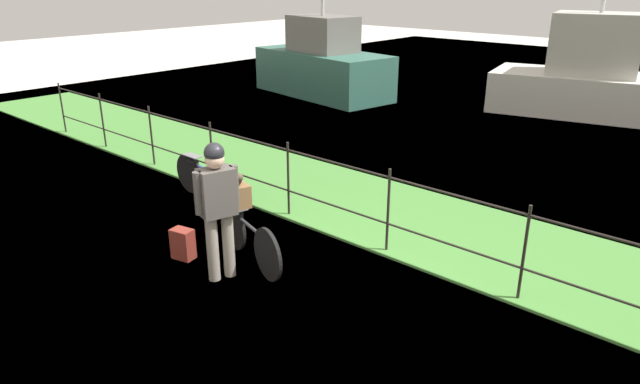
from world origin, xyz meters
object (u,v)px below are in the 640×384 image
moored_boat_near (323,66)px  bicycle_main (249,237)px  cyclist_person (217,200)px  terrier_dog (236,179)px  wooden_crate (236,195)px  moored_boat_mid (590,79)px  mooring_bollard (228,197)px  bicycle_parked (207,179)px  backpack_on_paving (183,244)px

moored_boat_near → bicycle_main: bearing=-53.4°
cyclist_person → terrier_dog: bearing=121.1°
wooden_crate → moored_boat_mid: 11.22m
wooden_crate → moored_boat_mid: bearing=86.3°
mooring_bollard → moored_boat_near: size_ratio=0.10×
bicycle_main → terrier_dog: 0.75m
bicycle_main → terrier_dog: bearing=163.6°
cyclist_person → bicycle_parked: bearing=145.8°
backpack_on_paving → mooring_bollard: mooring_bollard is taller
terrier_dog → moored_boat_near: moored_boat_near is taller
terrier_dog → wooden_crate: bearing=163.6°
cyclist_person → moored_boat_mid: bearing=88.3°
terrier_dog → mooring_bollard: (-1.18, 0.80, -0.78)m
wooden_crate → terrier_dog: bearing=-16.4°
backpack_on_paving → moored_boat_near: size_ratio=0.09×
cyclist_person → moored_boat_near: moored_boat_near is taller
bicycle_main → wooden_crate: 0.57m
moored_boat_mid → moored_boat_near: bearing=-158.4°
wooden_crate → bicycle_parked: wooden_crate is taller
backpack_on_paving → terrier_dog: bearing=41.7°
bicycle_parked → cyclist_person: bearing=-34.2°
bicycle_main → backpack_on_paving: size_ratio=3.93×
bicycle_main → mooring_bollard: 1.74m
terrier_dog → mooring_bollard: bearing=145.9°
wooden_crate → mooring_bollard: 1.51m
terrier_dog → backpack_on_paving: (-0.41, -0.59, -0.82)m
mooring_bollard → moored_boat_mid: 10.59m
bicycle_main → moored_boat_mid: size_ratio=0.31×
bicycle_main → cyclist_person: size_ratio=0.93×
bicycle_main → mooring_bollard: size_ratio=3.24×
terrier_dog → mooring_bollard: terrier_dog is taller
mooring_bollard → moored_boat_near: bearing=122.4°
backpack_on_paving → bicycle_parked: bearing=120.3°
moored_boat_near → terrier_dog: bearing=-54.5°
moored_boat_mid → backpack_on_paving: bearing=-95.4°
wooden_crate → bicycle_main: bearing=-16.4°
bicycle_parked → moored_boat_near: moored_boat_near is taller
cyclist_person → backpack_on_paving: size_ratio=4.21×
moored_boat_near → backpack_on_paving: bearing=-58.1°
moored_boat_near → moored_boat_mid: 7.29m
cyclist_person → bicycle_parked: (-2.16, 1.47, -0.65)m
wooden_crate → moored_boat_mid: (0.72, 11.20, 0.11)m
bicycle_main → moored_boat_mid: (0.39, 11.30, 0.56)m
cyclist_person → bicycle_main: bearing=94.0°
bicycle_parked → moored_boat_near: (-4.27, 7.63, 0.51)m
bicycle_main → terrier_dog: (-0.31, 0.09, 0.68)m
wooden_crate → cyclist_person: size_ratio=0.21×
cyclist_person → mooring_bollard: 2.18m
wooden_crate → terrier_dog: size_ratio=1.10×
bicycle_main → bicycle_parked: (-2.13, 0.99, 0.01)m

